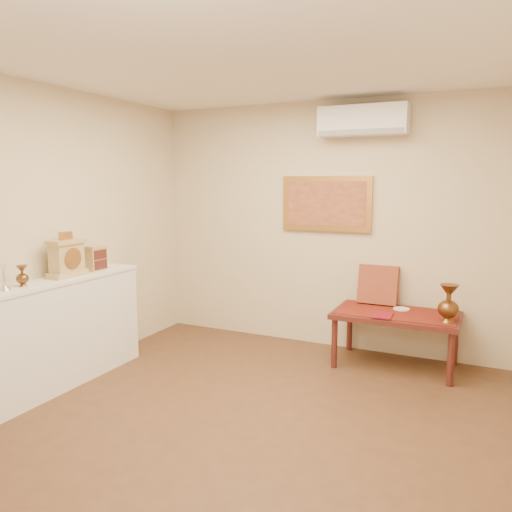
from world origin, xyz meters
The scene contains 17 objects.
floor centered at (0.00, 0.00, 0.00)m, with size 4.50×4.50×0.00m, color brown.
ceiling centered at (0.00, 0.00, 2.70)m, with size 4.50×4.50×0.00m, color silver.
wall_back centered at (0.00, 2.25, 1.35)m, with size 4.00×0.02×2.70m, color beige.
wall_left centered at (-2.00, 0.00, 1.35)m, with size 0.02×4.50×2.70m, color beige.
candlestick centered at (-1.83, -0.39, 1.08)m, with size 0.10×0.10×0.20m, color silver, non-canonical shape.
brass_urn_small centered at (-1.82, -0.23, 1.09)m, with size 0.10×0.10×0.23m, color brown, non-canonical shape.
table_cloth centered at (0.85, 1.88, 0.55)m, with size 1.14×0.59×0.01m, color maroon.
brass_urn_tall centered at (1.34, 1.73, 0.77)m, with size 0.19×0.19×0.43m, color brown, non-canonical shape.
plate centered at (0.88, 2.01, 0.56)m, with size 0.16×0.16×0.01m, color white.
menu centered at (0.75, 1.68, 0.56)m, with size 0.18×0.25×0.01m, color maroon.
cushion centered at (0.61, 2.15, 0.76)m, with size 0.41×0.10×0.41m, color maroon.
display_ledge centered at (-1.82, 0.00, 0.49)m, with size 0.37×2.02×0.98m.
mantel_clock centered at (-1.81, 0.25, 1.15)m, with size 0.17×0.36×0.41m.
wooden_chest centered at (-1.83, 0.61, 1.10)m, with size 0.16×0.21×0.24m.
low_table centered at (0.85, 1.88, 0.48)m, with size 1.20×0.70×0.55m.
painting centered at (0.00, 2.22, 1.60)m, with size 1.00×0.06×0.60m.
ac_unit centered at (0.40, 2.12, 2.45)m, with size 0.90×0.25×0.30m.
Camera 1 is at (1.64, -3.05, 1.83)m, focal length 35.00 mm.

